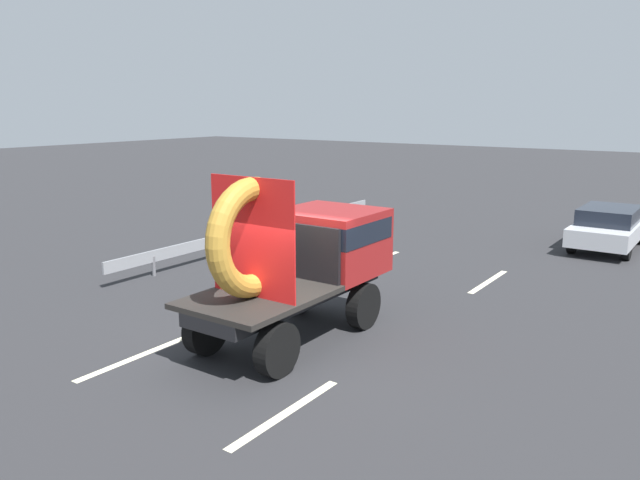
{
  "coord_description": "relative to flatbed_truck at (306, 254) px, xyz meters",
  "views": [
    {
      "loc": [
        7.11,
        -8.59,
        4.54
      ],
      "look_at": [
        0.02,
        1.56,
        1.84
      ],
      "focal_mm": 34.59,
      "sensor_mm": 36.0,
      "label": 1
    }
  ],
  "objects": [
    {
      "name": "flatbed_truck",
      "position": [
        0.0,
        0.0,
        0.0
      ],
      "size": [
        2.02,
        4.62,
        3.34
      ],
      "color": "black",
      "rests_on": "ground_plane"
    },
    {
      "name": "lane_dash_right_far",
      "position": [
        1.79,
        5.69,
        -1.63
      ],
      "size": [
        0.16,
        2.55,
        0.01
      ],
      "primitive_type": "cube",
      "rotation": [
        0.0,
        0.0,
        1.57
      ],
      "color": "beige",
      "rests_on": "ground_plane"
    },
    {
      "name": "lane_dash_left_near",
      "position": [
        -1.79,
        -2.94,
        -1.63
      ],
      "size": [
        0.16,
        2.48,
        0.01
      ],
      "primitive_type": "cube",
      "rotation": [
        0.0,
        0.0,
        1.57
      ],
      "color": "beige",
      "rests_on": "ground_plane"
    },
    {
      "name": "guardrail",
      "position": [
        -5.9,
        5.81,
        -1.11
      ],
      "size": [
        0.1,
        12.76,
        0.71
      ],
      "color": "gray",
      "rests_on": "ground_plane"
    },
    {
      "name": "ground_plane",
      "position": [
        -0.02,
        -1.08,
        -1.63
      ],
      "size": [
        120.0,
        120.0,
        0.0
      ],
      "primitive_type": "plane",
      "color": "#28282B"
    },
    {
      "name": "lane_dash_left_far",
      "position": [
        -1.79,
        5.87,
        -1.63
      ],
      "size": [
        0.16,
        2.9,
        0.01
      ],
      "primitive_type": "cube",
      "rotation": [
        0.0,
        0.0,
        1.57
      ],
      "color": "beige",
      "rests_on": "ground_plane"
    },
    {
      "name": "distant_sedan",
      "position": [
        3.57,
        11.64,
        -0.9
      ],
      "size": [
        1.8,
        4.19,
        1.37
      ],
      "color": "black",
      "rests_on": "ground_plane"
    },
    {
      "name": "lane_dash_right_near",
      "position": [
        1.79,
        -2.97,
        -1.63
      ],
      "size": [
        0.16,
        2.59,
        0.01
      ],
      "primitive_type": "cube",
      "rotation": [
        0.0,
        0.0,
        1.57
      ],
      "color": "beige",
      "rests_on": "ground_plane"
    }
  ]
}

